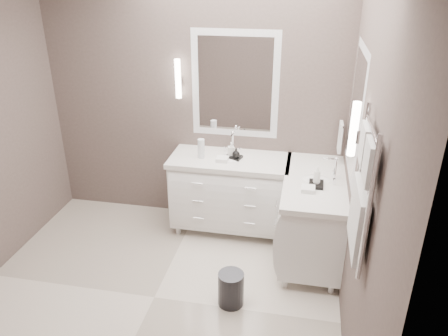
% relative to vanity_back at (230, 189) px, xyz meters
% --- Properties ---
extents(floor, '(3.20, 3.00, 0.01)m').
position_rel_vanity_back_xyz_m(floor, '(-0.45, -1.23, -0.49)').
color(floor, beige).
rests_on(floor, ground).
extents(wall_back, '(3.20, 0.01, 2.70)m').
position_rel_vanity_back_xyz_m(wall_back, '(-0.45, 0.28, 0.86)').
color(wall_back, '#554844').
rests_on(wall_back, floor).
extents(wall_front, '(3.20, 0.01, 2.70)m').
position_rel_vanity_back_xyz_m(wall_front, '(-0.45, -2.73, 0.86)').
color(wall_front, '#554844').
rests_on(wall_front, floor).
extents(wall_right, '(0.01, 3.00, 2.70)m').
position_rel_vanity_back_xyz_m(wall_right, '(1.15, -1.23, 0.86)').
color(wall_right, '#554844').
rests_on(wall_right, floor).
extents(vanity_back, '(1.24, 0.59, 0.97)m').
position_rel_vanity_back_xyz_m(vanity_back, '(0.00, 0.00, 0.00)').
color(vanity_back, white).
rests_on(vanity_back, floor).
extents(vanity_right, '(0.59, 1.24, 0.97)m').
position_rel_vanity_back_xyz_m(vanity_right, '(0.88, -0.33, 0.00)').
color(vanity_right, white).
rests_on(vanity_right, floor).
extents(mirror_back, '(0.90, 0.02, 1.10)m').
position_rel_vanity_back_xyz_m(mirror_back, '(-0.00, 0.26, 1.06)').
color(mirror_back, white).
rests_on(mirror_back, wall_back).
extents(mirror_right, '(0.02, 0.90, 1.10)m').
position_rel_vanity_back_xyz_m(mirror_right, '(1.14, -0.43, 1.06)').
color(mirror_right, white).
rests_on(mirror_right, wall_right).
extents(sconce_back, '(0.06, 0.06, 0.40)m').
position_rel_vanity_back_xyz_m(sconce_back, '(-0.58, 0.20, 1.11)').
color(sconce_back, white).
rests_on(sconce_back, wall_back).
extents(sconce_right, '(0.06, 0.06, 0.40)m').
position_rel_vanity_back_xyz_m(sconce_right, '(1.08, -1.01, 1.11)').
color(sconce_right, white).
rests_on(sconce_right, wall_right).
extents(towel_bar_corner, '(0.03, 0.22, 0.30)m').
position_rel_vanity_back_xyz_m(towel_bar_corner, '(1.09, 0.13, 0.63)').
color(towel_bar_corner, white).
rests_on(towel_bar_corner, wall_right).
extents(towel_ladder, '(0.06, 0.58, 0.90)m').
position_rel_vanity_back_xyz_m(towel_ladder, '(1.10, -1.63, 0.91)').
color(towel_ladder, white).
rests_on(towel_ladder, wall_right).
extents(waste_bin, '(0.24, 0.24, 0.31)m').
position_rel_vanity_back_xyz_m(waste_bin, '(0.22, -1.16, -0.33)').
color(waste_bin, black).
rests_on(waste_bin, floor).
extents(amenity_tray_back, '(0.19, 0.16, 0.02)m').
position_rel_vanity_back_xyz_m(amenity_tray_back, '(0.04, 0.00, 0.38)').
color(amenity_tray_back, black).
rests_on(amenity_tray_back, vanity_back).
extents(amenity_tray_right, '(0.13, 0.18, 0.03)m').
position_rel_vanity_back_xyz_m(amenity_tray_right, '(0.87, -0.46, 0.38)').
color(amenity_tray_right, black).
rests_on(amenity_tray_right, vanity_right).
extents(water_bottle, '(0.09, 0.09, 0.20)m').
position_rel_vanity_back_xyz_m(water_bottle, '(-0.29, -0.04, 0.47)').
color(water_bottle, silver).
rests_on(water_bottle, vanity_back).
extents(soap_bottle_a, '(0.08, 0.08, 0.14)m').
position_rel_vanity_back_xyz_m(soap_bottle_a, '(0.01, 0.02, 0.46)').
color(soap_bottle_a, white).
rests_on(soap_bottle_a, amenity_tray_back).
extents(soap_bottle_b, '(0.10, 0.10, 0.10)m').
position_rel_vanity_back_xyz_m(soap_bottle_b, '(0.07, -0.03, 0.44)').
color(soap_bottle_b, black).
rests_on(soap_bottle_b, amenity_tray_back).
extents(soap_bottle_c, '(0.07, 0.07, 0.17)m').
position_rel_vanity_back_xyz_m(soap_bottle_c, '(0.87, -0.46, 0.47)').
color(soap_bottle_c, white).
rests_on(soap_bottle_c, amenity_tray_right).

